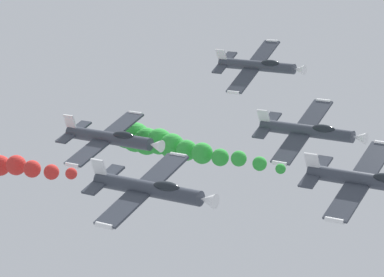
% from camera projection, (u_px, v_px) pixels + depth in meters
% --- Properties ---
extents(airplane_lead, '(8.78, 10.35, 4.46)m').
position_uv_depth(airplane_lead, '(367.00, 180.00, 65.84)').
color(airplane_lead, '#333842').
extents(smoke_trail_lead, '(8.28, 22.16, 3.15)m').
position_uv_depth(smoke_trail_lead, '(155.00, 141.00, 81.71)').
color(smoke_trail_lead, green).
extents(airplane_left_inner, '(8.65, 10.35, 4.72)m').
position_uv_depth(airplane_left_inner, '(308.00, 131.00, 79.91)').
color(airplane_left_inner, '#333842').
extents(airplane_right_inner, '(9.11, 10.35, 3.59)m').
position_uv_depth(airplane_right_inner, '(149.00, 189.00, 63.30)').
color(airplane_right_inner, '#333842').
extents(airplane_left_outer, '(9.15, 10.35, 3.52)m').
position_uv_depth(airplane_left_outer, '(110.00, 138.00, 78.10)').
color(airplane_left_outer, '#333842').
extents(airplane_right_outer, '(8.48, 10.35, 5.06)m').
position_uv_depth(airplane_right_outer, '(258.00, 66.00, 95.49)').
color(airplane_right_outer, '#333842').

